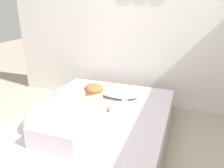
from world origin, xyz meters
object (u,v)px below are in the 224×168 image
object	(u,v)px
person_lying	(78,114)
dog	(46,112)
pillow	(120,92)
bed	(93,132)
cell_phone	(78,141)
coffee_cup	(125,97)

from	to	relation	value
person_lying	dog	xyz separation A→B (m)	(-0.29, -0.06, -0.00)
person_lying	pillow	bearing A→B (deg)	77.87
bed	cell_phone	world-z (taller)	cell_phone
bed	coffee_cup	xyz separation A→B (m)	(0.19, 0.49, 0.21)
person_lying	cell_phone	bearing A→B (deg)	-62.90
coffee_cup	cell_phone	distance (m)	0.92
bed	coffee_cup	bearing A→B (deg)	69.11
dog	bed	bearing A→B (deg)	33.83
dog	coffee_cup	world-z (taller)	dog
bed	person_lying	distance (m)	0.33
cell_phone	person_lying	bearing A→B (deg)	117.10
bed	dog	xyz separation A→B (m)	(-0.35, -0.23, 0.28)
pillow	cell_phone	size ratio (longest dim) A/B	3.71
pillow	cell_phone	bearing A→B (deg)	-92.08
bed	cell_phone	size ratio (longest dim) A/B	14.46
bed	pillow	size ratio (longest dim) A/B	3.89
person_lying	dog	world-z (taller)	person_lying
pillow	person_lying	world-z (taller)	person_lying
dog	cell_phone	world-z (taller)	dog
bed	dog	distance (m)	0.51
pillow	person_lying	distance (m)	0.76
bed	dog	world-z (taller)	dog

